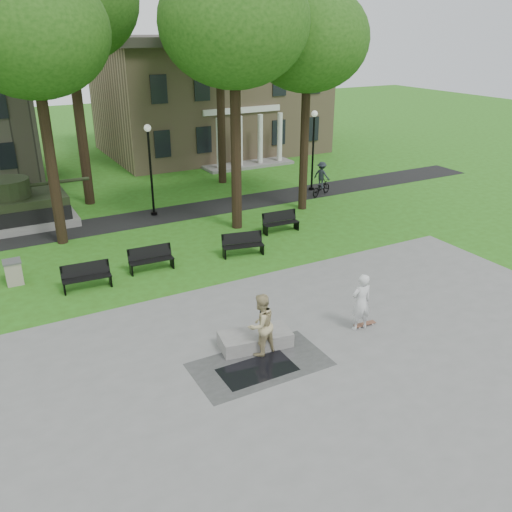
{
  "coord_description": "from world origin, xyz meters",
  "views": [
    {
      "loc": [
        -7.8,
        -14.17,
        9.16
      ],
      "look_at": [
        0.98,
        1.92,
        1.4
      ],
      "focal_mm": 38.0,
      "sensor_mm": 36.0,
      "label": 1
    }
  ],
  "objects_px": {
    "park_bench_0": "(86,276)",
    "trash_bin": "(13,272)",
    "concrete_block": "(255,339)",
    "friend_watching": "(261,325)",
    "cyclist": "(321,182)",
    "skateboarder": "(361,302)"
  },
  "relations": [
    {
      "from": "park_bench_0",
      "to": "trash_bin",
      "type": "relative_size",
      "value": 1.9
    },
    {
      "from": "skateboarder",
      "to": "cyclist",
      "type": "distance_m",
      "value": 15.41
    },
    {
      "from": "park_bench_0",
      "to": "trash_bin",
      "type": "xyz_separation_m",
      "value": [
        -2.37,
        1.74,
        -0.04
      ]
    },
    {
      "from": "concrete_block",
      "to": "park_bench_0",
      "type": "relative_size",
      "value": 1.2
    },
    {
      "from": "park_bench_0",
      "to": "skateboarder",
      "type": "bearing_deg",
      "value": -41.9
    },
    {
      "from": "skateboarder",
      "to": "cyclist",
      "type": "bearing_deg",
      "value": -116.19
    },
    {
      "from": "concrete_block",
      "to": "park_bench_0",
      "type": "xyz_separation_m",
      "value": [
        -3.67,
        6.63,
        0.28
      ]
    },
    {
      "from": "concrete_block",
      "to": "park_bench_0",
      "type": "distance_m",
      "value": 7.58
    },
    {
      "from": "concrete_block",
      "to": "park_bench_0",
      "type": "height_order",
      "value": "park_bench_0"
    },
    {
      "from": "concrete_block",
      "to": "skateboarder",
      "type": "bearing_deg",
      "value": -12.0
    },
    {
      "from": "friend_watching",
      "to": "park_bench_0",
      "type": "bearing_deg",
      "value": -77.64
    },
    {
      "from": "skateboarder",
      "to": "park_bench_0",
      "type": "xyz_separation_m",
      "value": [
        -7.15,
        7.37,
        -0.48
      ]
    },
    {
      "from": "concrete_block",
      "to": "trash_bin",
      "type": "height_order",
      "value": "trash_bin"
    },
    {
      "from": "skateboarder",
      "to": "trash_bin",
      "type": "bearing_deg",
      "value": -39.69
    },
    {
      "from": "cyclist",
      "to": "trash_bin",
      "type": "bearing_deg",
      "value": 79.59
    },
    {
      "from": "skateboarder",
      "to": "concrete_block",
      "type": "bearing_deg",
      "value": -7.92
    },
    {
      "from": "skateboarder",
      "to": "friend_watching",
      "type": "distance_m",
      "value": 3.55
    },
    {
      "from": "concrete_block",
      "to": "friend_watching",
      "type": "height_order",
      "value": "friend_watching"
    },
    {
      "from": "concrete_block",
      "to": "cyclist",
      "type": "distance_m",
      "value": 16.88
    },
    {
      "from": "skateboarder",
      "to": "friend_watching",
      "type": "relative_size",
      "value": 1.0
    },
    {
      "from": "concrete_block",
      "to": "cyclist",
      "type": "height_order",
      "value": "cyclist"
    },
    {
      "from": "skateboarder",
      "to": "cyclist",
      "type": "relative_size",
      "value": 0.98
    }
  ]
}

